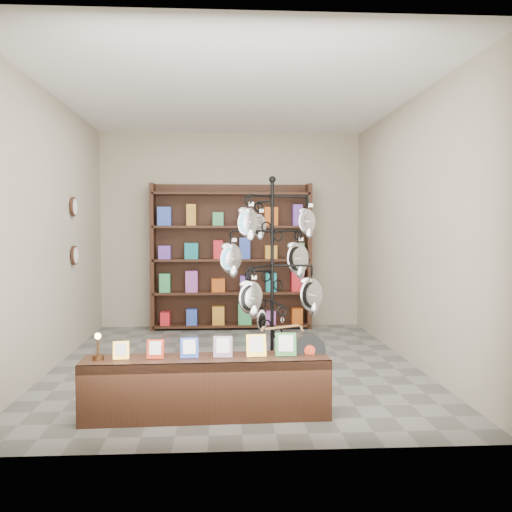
% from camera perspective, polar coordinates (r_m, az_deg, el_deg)
% --- Properties ---
extents(ground, '(5.00, 5.00, 0.00)m').
position_cam_1_polar(ground, '(6.56, -2.10, -10.76)').
color(ground, slate).
rests_on(ground, ground).
extents(room_envelope, '(5.00, 5.00, 5.00)m').
position_cam_1_polar(room_envelope, '(6.38, -2.13, 5.60)').
color(room_envelope, '#AE9F8C').
rests_on(room_envelope, ground).
extents(display_tree, '(1.13, 1.13, 2.04)m').
position_cam_1_polar(display_tree, '(5.47, 1.63, -1.00)').
color(display_tree, black).
rests_on(display_tree, ground).
extents(front_shelf, '(2.01, 0.47, 0.71)m').
position_cam_1_polar(front_shelf, '(4.79, -4.98, -12.90)').
color(front_shelf, black).
rests_on(front_shelf, ground).
extents(back_shelving, '(2.42, 0.36, 2.20)m').
position_cam_1_polar(back_shelving, '(8.68, -2.48, -0.51)').
color(back_shelving, black).
rests_on(back_shelving, ground).
extents(wall_clocks, '(0.03, 0.24, 0.84)m').
position_cam_1_polar(wall_clocks, '(7.40, -17.73, 2.39)').
color(wall_clocks, black).
rests_on(wall_clocks, ground).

